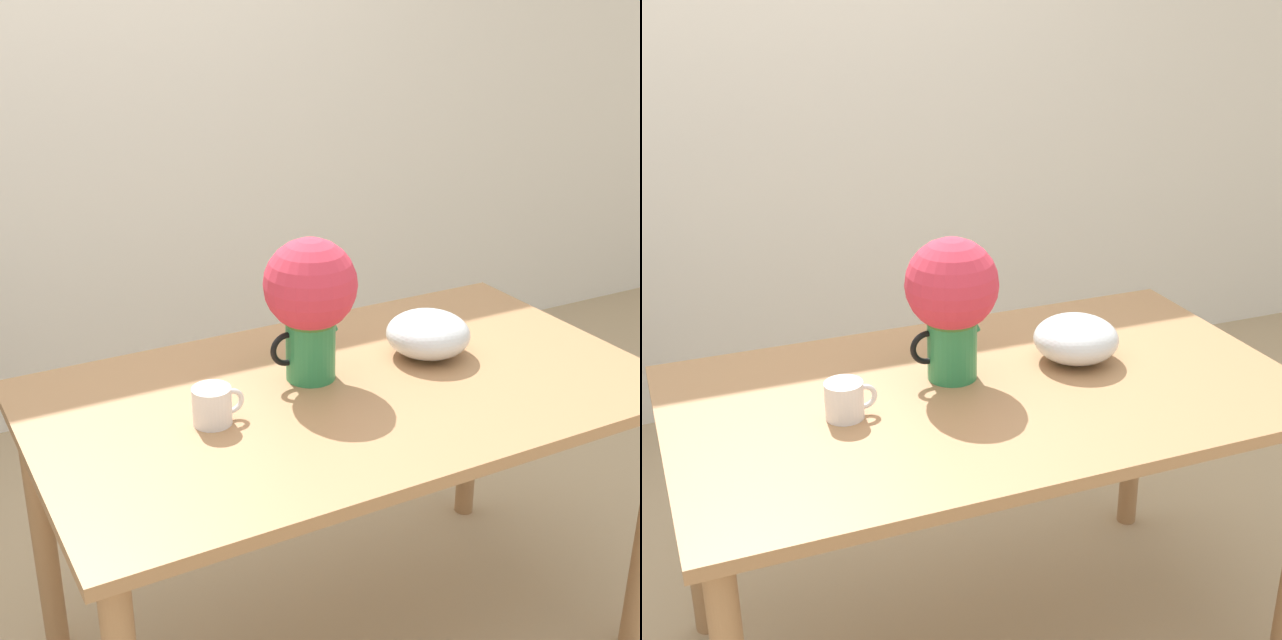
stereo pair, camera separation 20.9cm
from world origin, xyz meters
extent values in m
cube|color=silver|center=(0.00, 1.69, 1.30)|extent=(8.00, 0.05, 2.60)
cube|color=#A3754C|center=(0.23, 0.03, 0.76)|extent=(1.46, 0.85, 0.03)
cylinder|color=#A3754C|center=(-0.44, 0.39, 0.37)|extent=(0.06, 0.06, 0.75)
cylinder|color=#A3754C|center=(0.90, 0.39, 0.37)|extent=(0.06, 0.06, 0.75)
cylinder|color=#2D844C|center=(0.18, 0.11, 0.86)|extent=(0.12, 0.12, 0.16)
cone|color=#2D844C|center=(0.23, 0.11, 0.92)|extent=(0.04, 0.04, 0.04)
torus|color=black|center=(0.11, 0.11, 0.87)|extent=(0.08, 0.01, 0.08)
sphere|color=#3D7033|center=(0.18, 0.11, 0.98)|extent=(0.17, 0.17, 0.17)
sphere|color=#CC3347|center=(0.18, 0.11, 1.02)|extent=(0.22, 0.22, 0.22)
cylinder|color=white|center=(-0.12, 0.02, 0.82)|extent=(0.09, 0.09, 0.08)
torus|color=white|center=(-0.07, 0.02, 0.82)|extent=(0.06, 0.01, 0.06)
ellipsoid|color=silver|center=(0.50, 0.09, 0.84)|extent=(0.21, 0.21, 0.11)
camera|label=1|loc=(-0.72, -1.59, 1.72)|focal=50.00mm
camera|label=2|loc=(-0.53, -1.68, 1.72)|focal=50.00mm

